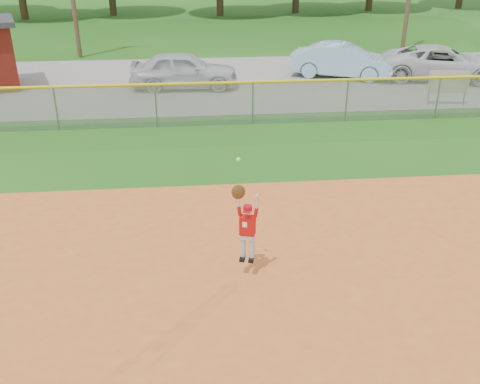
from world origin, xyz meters
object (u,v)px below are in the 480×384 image
car_blue (343,61)px  sponsor_sign (449,83)px  car_white_a (184,70)px  ballplayer (246,224)px  car_white_b (442,63)px

car_blue → sponsor_sign: (2.85, -4.75, 0.11)m
car_white_a → ballplayer: bearing=-172.7°
car_blue → car_white_b: (4.38, -0.85, -0.02)m
car_white_a → ballplayer: ballplayer is taller
car_white_b → car_blue: bearing=93.9°
car_blue → sponsor_sign: size_ratio=3.02×
car_white_a → car_blue: size_ratio=0.98×
car_white_a → sponsor_sign: car_white_a is taller
car_blue → car_white_b: 4.46m
car_blue → sponsor_sign: car_blue is taller
car_blue → sponsor_sign: bearing=-126.0°
car_white_a → car_blue: bearing=-77.9°
sponsor_sign → ballplayer: 13.90m
ballplayer → sponsor_sign: bearing=50.0°
sponsor_sign → car_white_b: bearing=68.6°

